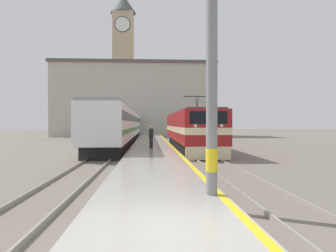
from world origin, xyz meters
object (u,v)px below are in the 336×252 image
at_px(passenger_train, 125,125).
at_px(catenary_mast, 214,46).
at_px(clock_tower, 123,61).
at_px(person_on_platform, 151,137).
at_px(locomotive_train, 189,130).

bearing_deg(passenger_train, catenary_mast, -81.99).
bearing_deg(clock_tower, person_on_platform, -83.10).
height_order(passenger_train, clock_tower, clock_tower).
height_order(catenary_mast, person_on_platform, catenary_mast).
xyz_separation_m(catenary_mast, person_on_platform, (-1.51, 16.03, -2.97)).
bearing_deg(person_on_platform, passenger_train, 100.37).
bearing_deg(locomotive_train, catenary_mast, -95.27).
bearing_deg(catenary_mast, person_on_platform, 95.39).
bearing_deg(locomotive_train, person_on_platform, -126.20).
xyz_separation_m(locomotive_train, person_on_platform, (-3.42, -4.68, -0.42)).
xyz_separation_m(passenger_train, clock_tower, (-2.50, 29.65, 13.97)).
bearing_deg(passenger_train, locomotive_train, -62.82).
distance_m(catenary_mast, clock_tower, 64.79).
distance_m(catenary_mast, person_on_platform, 16.38).
relative_size(locomotive_train, clock_tower, 0.64).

